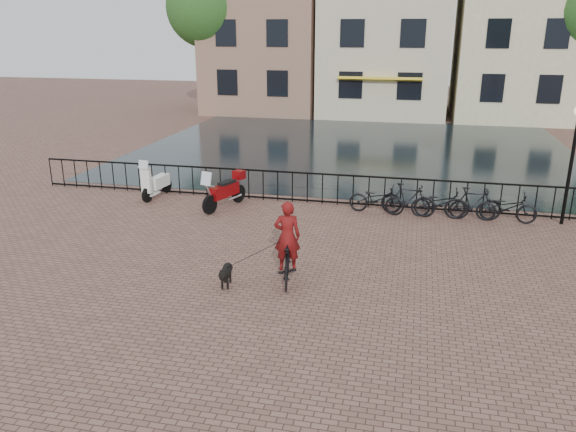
% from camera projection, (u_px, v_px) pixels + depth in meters
% --- Properties ---
extents(ground, '(100.00, 100.00, 0.00)m').
position_uv_depth(ground, '(254.00, 321.00, 11.00)').
color(ground, brown).
rests_on(ground, ground).
extents(canal_water, '(20.00, 20.00, 0.00)m').
position_uv_depth(canal_water, '(355.00, 148.00, 26.99)').
color(canal_water, black).
rests_on(canal_water, ground).
extents(railing, '(20.00, 0.05, 1.02)m').
position_uv_depth(railing, '(322.00, 189.00, 18.23)').
color(railing, black).
rests_on(railing, ground).
extents(canal_house_left, '(7.50, 9.00, 12.80)m').
position_uv_depth(canal_house_left, '(270.00, 14.00, 38.29)').
color(canal_house_left, '#8C6851').
rests_on(canal_house_left, ground).
extents(canal_house_mid, '(8.00, 9.50, 11.80)m').
position_uv_depth(canal_house_mid, '(388.00, 22.00, 36.75)').
color(canal_house_mid, '#C3B994').
rests_on(canal_house_mid, ground).
extents(canal_house_right, '(7.00, 9.00, 13.30)m').
position_uv_depth(canal_house_right, '(519.00, 8.00, 34.81)').
color(canal_house_right, '#C1B78F').
rests_on(canal_house_right, ground).
extents(tree_far_left, '(5.04, 5.04, 9.27)m').
position_uv_depth(tree_far_left, '(205.00, 8.00, 36.16)').
color(tree_far_left, black).
rests_on(tree_far_left, ground).
extents(lamp_post, '(0.30, 0.30, 3.45)m').
position_uv_depth(lamp_post, '(574.00, 144.00, 15.74)').
color(lamp_post, black).
rests_on(lamp_post, ground).
extents(cyclist, '(0.78, 1.69, 2.24)m').
position_uv_depth(cyclist, '(287.00, 247.00, 12.42)').
color(cyclist, black).
rests_on(cyclist, ground).
extents(dog, '(0.38, 0.83, 0.54)m').
position_uv_depth(dog, '(226.00, 275.00, 12.43)').
color(dog, black).
rests_on(dog, ground).
extents(motorcycle, '(1.07, 1.98, 1.38)m').
position_uv_depth(motorcycle, '(224.00, 187.00, 17.75)').
color(motorcycle, maroon).
rests_on(motorcycle, ground).
extents(scooter, '(0.61, 1.60, 1.45)m').
position_uv_depth(scooter, '(156.00, 176.00, 18.90)').
color(scooter, white).
rests_on(scooter, ground).
extents(parked_bike_0, '(1.78, 0.81, 0.90)m').
position_uv_depth(parked_bike_0, '(377.00, 199.00, 17.31)').
color(parked_bike_0, black).
rests_on(parked_bike_0, ground).
extents(parked_bike_1, '(1.72, 0.72, 1.00)m').
position_uv_depth(parked_bike_1, '(408.00, 200.00, 17.10)').
color(parked_bike_1, black).
rests_on(parked_bike_1, ground).
extents(parked_bike_2, '(1.74, 0.67, 0.90)m').
position_uv_depth(parked_bike_2, '(440.00, 203.00, 16.91)').
color(parked_bike_2, black).
rests_on(parked_bike_2, ground).
extents(parked_bike_3, '(1.70, 0.60, 1.00)m').
position_uv_depth(parked_bike_3, '(473.00, 204.00, 16.69)').
color(parked_bike_3, black).
rests_on(parked_bike_3, ground).
extents(parked_bike_4, '(1.74, 0.67, 0.90)m').
position_uv_depth(parked_bike_4, '(507.00, 207.00, 16.51)').
color(parked_bike_4, black).
rests_on(parked_bike_4, ground).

